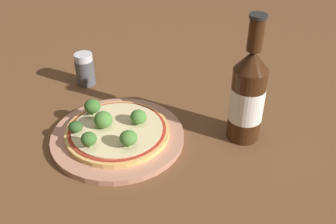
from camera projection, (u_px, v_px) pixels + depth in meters
ground_plane at (132, 137)px, 0.77m from camera, size 3.00×3.00×0.00m
plate at (118, 136)px, 0.77m from camera, size 0.26×0.26×0.01m
pizza at (117, 131)px, 0.76m from camera, size 0.20×0.20×0.01m
broccoli_floret_0 at (103, 120)px, 0.75m from camera, size 0.04×0.04×0.03m
broccoli_floret_1 at (128, 138)px, 0.70m from camera, size 0.03×0.03×0.03m
broccoli_floret_2 at (92, 106)px, 0.78m from camera, size 0.03×0.03×0.03m
broccoli_floret_3 at (89, 139)px, 0.70m from camera, size 0.03×0.03×0.03m
broccoli_floret_4 at (76, 127)px, 0.74m from camera, size 0.03×0.03×0.02m
broccoli_floret_5 at (140, 118)px, 0.76m from camera, size 0.03×0.03×0.03m
beer_bottle at (248, 96)px, 0.72m from camera, size 0.06×0.06×0.25m
pepper_shaker at (85, 69)px, 0.92m from camera, size 0.04×0.04×0.08m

